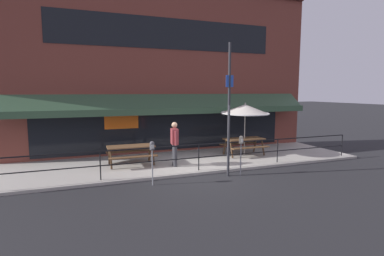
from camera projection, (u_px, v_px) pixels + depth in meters
ground_plane at (202, 175)px, 10.71m from camera, size 120.00×120.00×0.00m
patio_deck at (184, 161)px, 12.56m from camera, size 15.00×4.00×0.10m
restaurant_building at (168, 70)px, 14.15m from camera, size 15.00×1.60×7.99m
patio_railing at (199, 151)px, 10.89m from camera, size 13.84×0.04×0.97m
picnic_table_left at (131, 150)px, 11.67m from camera, size 1.80×1.42×0.76m
picnic_table_centre at (244, 142)px, 13.52m from camera, size 1.80×1.42×0.76m
patio_umbrella_centre at (245, 109)px, 13.30m from camera, size 2.14×2.14×2.38m
pedestrian_walking at (175, 142)px, 11.47m from camera, size 0.28×0.62×1.71m
parking_meter_near at (152, 150)px, 9.42m from camera, size 0.15×0.16×1.42m
parking_meter_far at (241, 143)px, 10.55m from camera, size 0.15×0.16×1.42m
street_sign_pole at (229, 109)px, 10.29m from camera, size 0.28×0.09×4.61m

